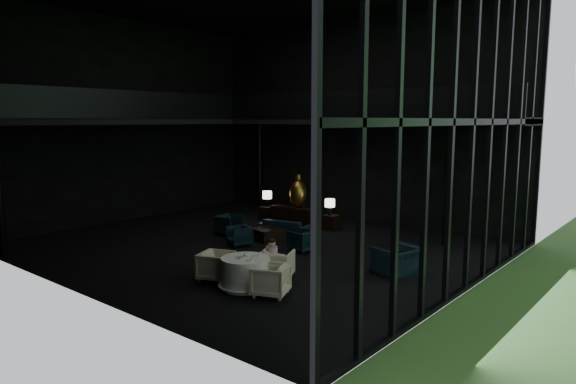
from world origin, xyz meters
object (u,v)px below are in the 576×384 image
Objects in this scene: lounge_armchair_south at (239,236)px; coffee_table at (267,234)px; side_table_right at (331,222)px; table_lamp_right at (330,204)px; lounge_armchair_east at (303,240)px; dining_chair_west at (216,264)px; window_armchair at (398,255)px; sofa at (285,225)px; table_lamp_left at (267,196)px; bronze_urn at (298,193)px; child at (272,251)px; lounge_armchair_west at (229,224)px; dining_chair_east at (270,278)px; console at (295,216)px; dining_table at (245,275)px; side_table_left at (267,213)px.

lounge_armchair_south reaches higher than coffee_table.
side_table_right is 0.73m from table_lamp_right.
dining_chair_west is at bearing 10.41° from lounge_armchair_east.
table_lamp_right reaches higher than window_armchair.
sofa is at bearing -113.64° from side_table_right.
table_lamp_left is 3.20m from table_lamp_right.
lounge_armchair_south is (-0.91, -3.80, -0.68)m from table_lamp_right.
bronze_urn reaches higher than child.
sofa is (-0.77, -1.64, -0.65)m from table_lamp_right.
table_lamp_left reaches higher than lounge_armchair_east.
table_lamp_left is at bearing 11.33° from lounge_armchair_west.
bronze_urn is at bearing -130.60° from lounge_armchair_east.
child is at bearing -47.21° from table_lamp_left.
child reaches higher than dining_chair_east.
dining_chair_east reaches higher than lounge_armchair_west.
console is 7.28m from dining_chair_west.
table_lamp_left is at bearing 175.17° from console.
lounge_armchair_south is 1.17m from coffee_table.
table_lamp_left is 0.47× the size of dining_table.
table_lamp_left is at bearing -179.02° from bronze_urn.
coffee_table is at bearing -93.11° from lounge_armchair_east.
side_table_left is 3.68m from coffee_table.
window_armchair is 1.42× the size of dining_chair_east.
console is 1.73m from table_lamp_left.
console is at bearing -129.10° from lounge_armchair_east.
sofa is at bearing -117.73° from lounge_armchair_east.
window_armchair is at bearing 55.25° from dining_table.
bronze_urn reaches higher than sofa.
side_table_left is 0.86× the size of table_lamp_right.
bronze_urn is at bearing 90.00° from console.
console reaches higher than side_table_right.
table_lamp_right reaches higher than lounge_armchair_east.
table_lamp_left is at bearing 141.51° from lounge_armchair_south.
dining_chair_east is (3.96, -2.93, 0.10)m from lounge_armchair_south.
dining_chair_west is at bearing 40.27° from child.
side_table_right is 1.91m from sofa.
bronze_urn is 1.62m from table_lamp_left.
dining_chair_west is at bearing -67.20° from console.
table_lamp_right is 0.91× the size of lounge_armchair_east.
sofa is at bearing 120.52° from dining_table.
side_table_right is 5.72m from window_armchair.
dining_chair_west is at bearing -30.53° from window_armchair.
side_table_left is 8.69m from dining_table.
dining_chair_east reaches higher than side_table_left.
dining_chair_west is at bearing -32.95° from lounge_armchair_south.
dining_chair_west is at bearing -67.69° from bronze_urn.
table_lamp_left is 3.78m from coffee_table.
dining_chair_east is (3.82, -5.09, 0.07)m from sofa.
sofa is at bearing -53.82° from child.
lounge_armchair_south is 0.71× the size of coffee_table.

